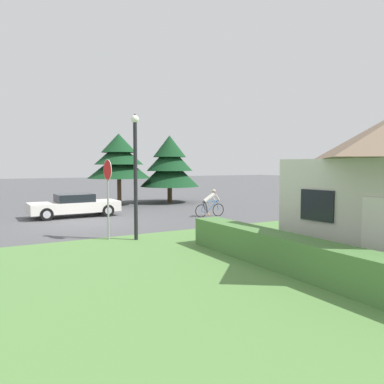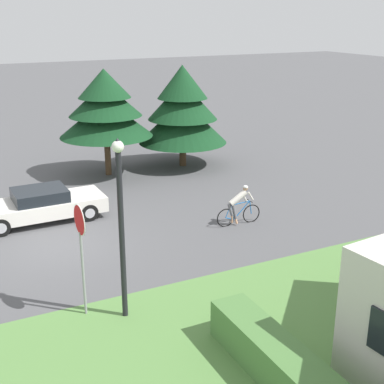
{
  "view_description": "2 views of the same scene",
  "coord_description": "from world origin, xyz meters",
  "px_view_note": "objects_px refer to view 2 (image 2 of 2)",
  "views": [
    {
      "loc": [
        18.24,
        -4.5,
        2.79
      ],
      "look_at": [
        0.68,
        5.56,
        1.36
      ],
      "focal_mm": 35.0,
      "sensor_mm": 36.0,
      "label": 1
    },
    {
      "loc": [
        16.76,
        -3.26,
        7.48
      ],
      "look_at": [
        -0.5,
        5.32,
        0.97
      ],
      "focal_mm": 50.0,
      "sensor_mm": 36.0,
      "label": 2
    }
  ],
  "objects_px": {
    "sedan_left_lane": "(41,205)",
    "street_lamp": "(121,216)",
    "conifer_tall_near": "(105,108)",
    "cyclist": "(239,206)",
    "stop_sign": "(81,237)",
    "conifer_tall_far": "(183,110)"
  },
  "relations": [
    {
      "from": "sedan_left_lane",
      "to": "cyclist",
      "type": "relative_size",
      "value": 2.64
    },
    {
      "from": "sedan_left_lane",
      "to": "stop_sign",
      "type": "height_order",
      "value": "stop_sign"
    },
    {
      "from": "cyclist",
      "to": "stop_sign",
      "type": "xyz_separation_m",
      "value": [
        3.55,
        -6.77,
        1.45
      ]
    },
    {
      "from": "stop_sign",
      "to": "conifer_tall_near",
      "type": "bearing_deg",
      "value": -24.28
    },
    {
      "from": "sedan_left_lane",
      "to": "street_lamp",
      "type": "bearing_deg",
      "value": -86.8
    },
    {
      "from": "cyclist",
      "to": "sedan_left_lane",
      "type": "bearing_deg",
      "value": 153.42
    },
    {
      "from": "conifer_tall_far",
      "to": "sedan_left_lane",
      "type": "bearing_deg",
      "value": -60.41
    },
    {
      "from": "street_lamp",
      "to": "conifer_tall_near",
      "type": "height_order",
      "value": "conifer_tall_near"
    },
    {
      "from": "street_lamp",
      "to": "conifer_tall_far",
      "type": "xyz_separation_m",
      "value": [
        -12.26,
        7.5,
        0.1
      ]
    },
    {
      "from": "street_lamp",
      "to": "conifer_tall_near",
      "type": "bearing_deg",
      "value": 163.89
    },
    {
      "from": "stop_sign",
      "to": "street_lamp",
      "type": "distance_m",
      "value": 1.2
    },
    {
      "from": "sedan_left_lane",
      "to": "cyclist",
      "type": "distance_m",
      "value": 7.37
    },
    {
      "from": "cyclist",
      "to": "street_lamp",
      "type": "bearing_deg",
      "value": -142.64
    },
    {
      "from": "cyclist",
      "to": "conifer_tall_near",
      "type": "xyz_separation_m",
      "value": [
        -8.29,
        -2.3,
        2.52
      ]
    },
    {
      "from": "sedan_left_lane",
      "to": "street_lamp",
      "type": "xyz_separation_m",
      "value": [
        7.68,
        0.57,
        2.14
      ]
    },
    {
      "from": "sedan_left_lane",
      "to": "conifer_tall_near",
      "type": "bearing_deg",
      "value": 47.63
    },
    {
      "from": "stop_sign",
      "to": "street_lamp",
      "type": "height_order",
      "value": "street_lamp"
    },
    {
      "from": "street_lamp",
      "to": "cyclist",
      "type": "bearing_deg",
      "value": 124.84
    },
    {
      "from": "sedan_left_lane",
      "to": "conifer_tall_near",
      "type": "xyz_separation_m",
      "value": [
        -4.71,
        4.14,
        2.62
      ]
    },
    {
      "from": "sedan_left_lane",
      "to": "conifer_tall_near",
      "type": "height_order",
      "value": "conifer_tall_near"
    },
    {
      "from": "stop_sign",
      "to": "street_lamp",
      "type": "bearing_deg",
      "value": -124.7
    },
    {
      "from": "sedan_left_lane",
      "to": "stop_sign",
      "type": "bearing_deg",
      "value": -93.63
    }
  ]
}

